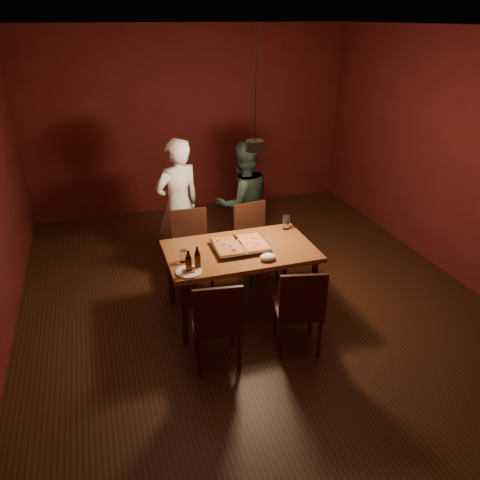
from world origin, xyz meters
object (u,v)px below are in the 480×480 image
object	(u,v)px
diner_dark	(243,203)
beer_bottle_b	(197,258)
chair_far_left	(191,241)
pendant_lamp	(255,145)
pizza_tray	(241,246)
chair_near_right	(300,303)
diner_white	(178,205)
chair_far_right	(254,234)
beer_bottle_a	(189,262)
plate_slice	(189,272)
chair_near_left	(217,317)
dining_table	(240,255)

from	to	relation	value
diner_dark	beer_bottle_b	bearing A→B (deg)	49.22
chair_far_left	pendant_lamp	xyz separation A→B (m)	(0.56, -0.59, 1.22)
pizza_tray	diner_dark	world-z (taller)	diner_dark
chair_near_right	diner_white	world-z (taller)	diner_white
chair_far_right	chair_near_right	world-z (taller)	same
beer_bottle_a	plate_slice	xyz separation A→B (m)	(-0.00, 0.00, -0.10)
chair_near_right	plate_slice	size ratio (longest dim) A/B	2.09
chair_near_left	beer_bottle_b	bearing A→B (deg)	101.71
plate_slice	diner_white	bearing A→B (deg)	82.52
pizza_tray	diner_white	size ratio (longest dim) A/B	0.34
pizza_tray	beer_bottle_b	xyz separation A→B (m)	(-0.51, -0.28, 0.09)
beer_bottle_b	chair_far_right	bearing A→B (deg)	48.06
chair_far_right	pendant_lamp	xyz separation A→B (m)	(-0.20, -0.56, 1.22)
pizza_tray	beer_bottle_a	size ratio (longest dim) A/B	2.46
beer_bottle_a	diner_white	bearing A→B (deg)	82.61
dining_table	diner_dark	world-z (taller)	diner_dark
chair_far_left	beer_bottle_b	bearing A→B (deg)	84.10
beer_bottle_a	plate_slice	size ratio (longest dim) A/B	0.93
dining_table	beer_bottle_a	xyz separation A→B (m)	(-0.59, -0.32, 0.19)
chair_near_right	pendant_lamp	size ratio (longest dim) A/B	0.46
diner_white	diner_dark	distance (m)	0.80
chair_near_right	diner_dark	world-z (taller)	diner_dark
chair_far_right	pendant_lamp	world-z (taller)	pendant_lamp
plate_slice	chair_far_right	bearing A→B (deg)	46.63
dining_table	chair_near_left	distance (m)	0.92
beer_bottle_b	pendant_lamp	bearing A→B (deg)	31.99
chair_near_right	diner_white	distance (m)	2.16
diner_white	pendant_lamp	distance (m)	1.53
pizza_tray	pendant_lamp	size ratio (longest dim) A/B	0.50
pendant_lamp	pizza_tray	bearing A→B (deg)	-140.42
chair_near_left	beer_bottle_b	distance (m)	0.61
dining_table	beer_bottle_b	world-z (taller)	beer_bottle_b
dining_table	chair_far_left	world-z (taller)	chair_far_left
beer_bottle_a	plate_slice	distance (m)	0.10
chair_near_left	diner_white	size ratio (longest dim) A/B	0.30
dining_table	pizza_tray	world-z (taller)	pizza_tray
diner_white	chair_near_right	bearing A→B (deg)	88.40
chair_near_left	chair_near_right	distance (m)	0.77
chair_far_left	chair_near_right	world-z (taller)	same
dining_table	pendant_lamp	xyz separation A→B (m)	(0.21, 0.17, 1.08)
chair_near_left	pizza_tray	distance (m)	0.95
pizza_tray	chair_far_right	bearing A→B (deg)	57.02
chair_far_right	diner_dark	bearing A→B (deg)	-98.88
chair_far_right	beer_bottle_a	size ratio (longest dim) A/B	2.17
beer_bottle_a	diner_dark	world-z (taller)	diner_dark
chair_near_left	beer_bottle_a	bearing A→B (deg)	113.53
chair_near_left	pendant_lamp	world-z (taller)	pendant_lamp
plate_slice	diner_white	distance (m)	1.56
dining_table	diner_white	size ratio (longest dim) A/B	0.92
dining_table	chair_near_right	bearing A→B (deg)	-68.75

